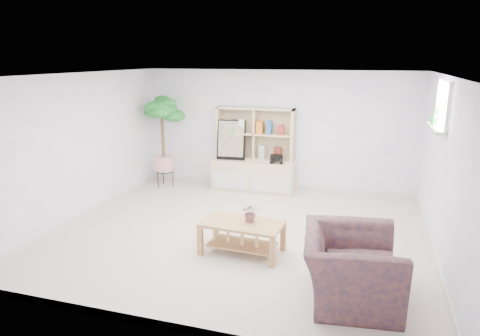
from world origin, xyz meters
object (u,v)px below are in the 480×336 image
(floor_tree, at_px, (163,142))
(armchair, at_px, (351,263))
(storage_unit, at_px, (254,150))
(coffee_table, at_px, (242,237))

(floor_tree, bearing_deg, armchair, -40.06)
(storage_unit, xyz_separation_m, coffee_table, (0.61, -2.84, -0.61))
(coffee_table, relative_size, armchair, 0.93)
(storage_unit, distance_m, coffee_table, 2.97)
(armchair, bearing_deg, floor_tree, 43.02)
(coffee_table, relative_size, floor_tree, 0.58)
(storage_unit, bearing_deg, armchair, -59.94)
(coffee_table, distance_m, floor_tree, 3.62)
(armchair, bearing_deg, coffee_table, 55.76)
(coffee_table, distance_m, armchair, 1.68)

